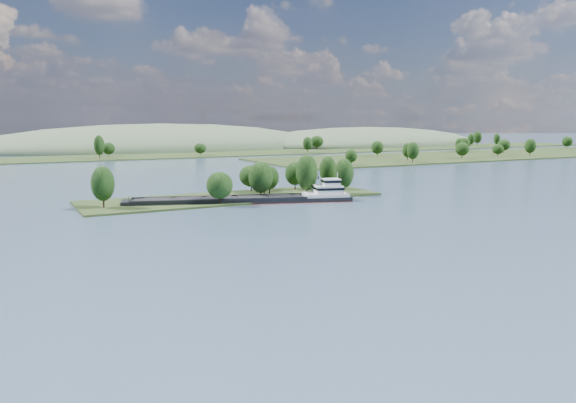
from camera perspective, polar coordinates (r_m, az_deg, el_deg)
ground at (r=136.31m, az=3.99°, el=-2.89°), size 1800.00×1800.00×0.00m
tree_island at (r=189.89m, az=-3.56°, el=1.63°), size 100.00×32.34×15.38m
right_bank at (r=421.76m, az=18.31°, el=4.53°), size 320.00×90.00×14.38m
back_shoreline at (r=402.32m, az=-16.21°, el=4.42°), size 900.00×60.00×16.59m
hill_east at (r=569.88m, az=7.94°, el=5.71°), size 260.00×140.00×36.00m
hill_west at (r=511.37m, az=-12.81°, el=5.27°), size 320.00×160.00×44.00m
cargo_barge at (r=180.07m, az=-3.28°, el=0.30°), size 72.02×29.08×9.82m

